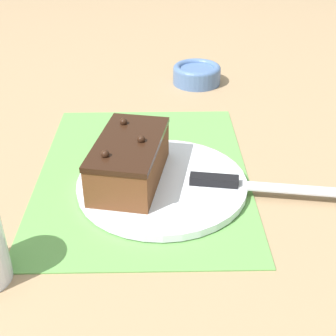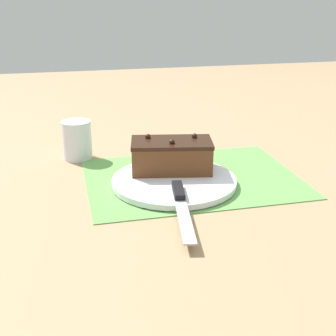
# 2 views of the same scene
# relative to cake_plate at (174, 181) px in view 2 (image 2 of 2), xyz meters

# --- Properties ---
(ground_plane) EXTENTS (3.00, 3.00, 0.00)m
(ground_plane) POSITION_rel_cake_plate_xyz_m (0.05, 0.03, -0.01)
(ground_plane) COLOR #9E7F5B
(placemat_woven) EXTENTS (0.46, 0.34, 0.00)m
(placemat_woven) POSITION_rel_cake_plate_xyz_m (0.05, 0.03, -0.01)
(placemat_woven) COLOR #609E4C
(placemat_woven) RESTS_ON ground_plane
(cake_plate) EXTENTS (0.26, 0.26, 0.01)m
(cake_plate) POSITION_rel_cake_plate_xyz_m (0.00, 0.00, 0.00)
(cake_plate) COLOR white
(cake_plate) RESTS_ON placemat_woven
(chocolate_cake) EXTENTS (0.19, 0.13, 0.08)m
(chocolate_cake) POSITION_rel_cake_plate_xyz_m (0.01, 0.05, 0.04)
(chocolate_cake) COLOR brown
(chocolate_cake) RESTS_ON cake_plate
(serving_knife) EXTENTS (0.06, 0.23, 0.01)m
(serving_knife) POSITION_rel_cake_plate_xyz_m (-0.02, -0.12, 0.01)
(serving_knife) COLOR black
(serving_knife) RESTS_ON cake_plate
(drinking_glass) EXTENTS (0.07, 0.07, 0.09)m
(drinking_glass) POSITION_rel_cake_plate_xyz_m (-0.19, 0.22, 0.04)
(drinking_glass) COLOR white
(drinking_glass) RESTS_ON ground_plane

